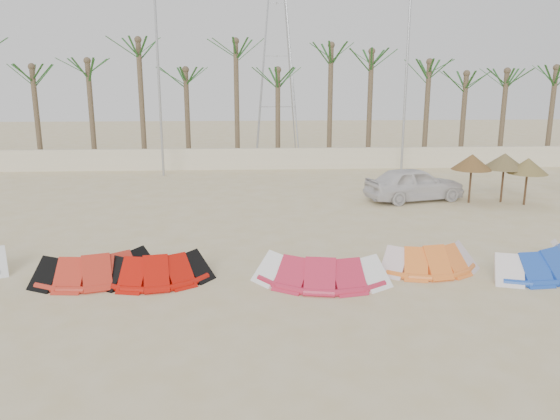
{
  "coord_description": "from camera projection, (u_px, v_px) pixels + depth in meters",
  "views": [
    {
      "loc": [
        -0.98,
        -11.58,
        5.63
      ],
      "look_at": [
        0.0,
        6.0,
        1.3
      ],
      "focal_mm": 35.0,
      "sensor_mm": 36.0,
      "label": 1
    }
  ],
  "objects": [
    {
      "name": "ground",
      "position": [
        294.0,
        326.0,
        12.62
      ],
      "size": [
        120.0,
        120.0,
        0.0
      ],
      "primitive_type": "plane",
      "color": "beige",
      "rests_on": "ground"
    },
    {
      "name": "boundary_wall",
      "position": [
        266.0,
        159.0,
        33.8
      ],
      "size": [
        60.0,
        0.3,
        1.3
      ],
      "primitive_type": "cube",
      "color": "beige",
      "rests_on": "ground"
    },
    {
      "name": "palm_line",
      "position": [
        275.0,
        63.0,
        33.91
      ],
      "size": [
        52.0,
        4.0,
        7.7
      ],
      "color": "brown",
      "rests_on": "ground"
    },
    {
      "name": "lamp_b",
      "position": [
        159.0,
        74.0,
        30.32
      ],
      "size": [
        1.25,
        0.14,
        11.0
      ],
      "color": "#A5A8AD",
      "rests_on": "ground"
    },
    {
      "name": "lamp_c",
      "position": [
        407.0,
        74.0,
        31.07
      ],
      "size": [
        1.25,
        0.14,
        11.0
      ],
      "color": "#A5A8AD",
      "rests_on": "ground"
    },
    {
      "name": "pylon",
      "position": [
        277.0,
        155.0,
        39.83
      ],
      "size": [
        3.0,
        3.0,
        14.0
      ],
      "primitive_type": null,
      "color": "#A5A8AD",
      "rests_on": "ground"
    },
    {
      "name": "kite_red_left",
      "position": [
        99.0,
        264.0,
        15.58
      ],
      "size": [
        3.67,
        2.33,
        0.9
      ],
      "color": "red",
      "rests_on": "ground"
    },
    {
      "name": "kite_red_mid",
      "position": [
        158.0,
        265.0,
        15.44
      ],
      "size": [
        3.25,
        1.97,
        0.9
      ],
      "color": "#B71006",
      "rests_on": "ground"
    },
    {
      "name": "kite_red_right",
      "position": [
        320.0,
        266.0,
        15.41
      ],
      "size": [
        3.82,
        2.08,
        0.9
      ],
      "color": "#C82442",
      "rests_on": "ground"
    },
    {
      "name": "kite_orange",
      "position": [
        428.0,
        255.0,
        16.29
      ],
      "size": [
        3.18,
        1.92,
        0.9
      ],
      "color": "orange",
      "rests_on": "ground"
    },
    {
      "name": "kite_blue",
      "position": [
        535.0,
        258.0,
        16.08
      ],
      "size": [
        3.81,
        2.73,
        0.9
      ],
      "color": "#1D49B7",
      "rests_on": "ground"
    },
    {
      "name": "parasol_left",
      "position": [
        472.0,
        162.0,
        24.49
      ],
      "size": [
        1.81,
        1.81,
        2.23
      ],
      "color": "#4C331E",
      "rests_on": "ground"
    },
    {
      "name": "parasol_mid",
      "position": [
        505.0,
        161.0,
        24.62
      ],
      "size": [
        1.96,
        1.96,
        2.26
      ],
      "color": "#4C331E",
      "rests_on": "ground"
    },
    {
      "name": "parasol_right",
      "position": [
        528.0,
        166.0,
        24.12
      ],
      "size": [
        1.75,
        1.75,
        2.12
      ],
      "color": "#4C331E",
      "rests_on": "ground"
    },
    {
      "name": "car",
      "position": [
        414.0,
        184.0,
        25.21
      ],
      "size": [
        4.91,
        2.91,
        1.57
      ],
      "primitive_type": "imported",
      "rotation": [
        0.0,
        0.0,
        1.82
      ],
      "color": "silver",
      "rests_on": "ground"
    }
  ]
}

